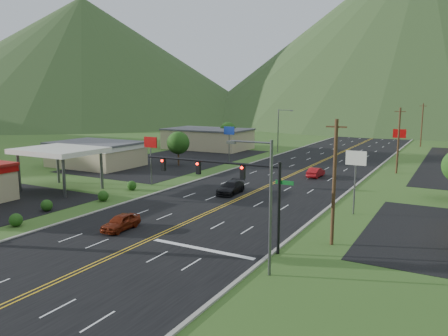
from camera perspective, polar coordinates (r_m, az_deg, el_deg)
The scene contains 23 objects.
ground at distance 29.40m, azimuth -24.75°, elevation -15.06°, with size 500.00×500.00×0.00m, color #294D1B.
road at distance 29.40m, azimuth -24.75°, elevation -15.06°, with size 20.00×460.00×0.04m, color black.
traffic_signal at distance 33.93m, azimuth 0.91°, elevation -1.49°, with size 13.10×0.43×7.00m.
streetlight_east at distance 28.46m, azimuth 5.52°, elevation -3.98°, with size 3.28×0.25×9.00m.
streetlight_west at distance 92.11m, azimuth 7.27°, elevation 5.27°, with size 3.28×0.25×9.00m.
gas_canopy at distance 58.24m, azimuth -20.69°, elevation 2.04°, with size 10.00×8.00×5.30m.
building_west_mid at distance 76.62m, azimuth -16.39°, elevation 1.94°, with size 14.40×10.40×4.10m.
building_west_far at distance 97.78m, azimuth -2.15°, elevation 3.86°, with size 18.40×11.40×4.50m.
pole_sign_west_a at distance 58.41m, azimuth -9.57°, elevation 2.71°, with size 2.00×0.18×6.40m.
pole_sign_west_b at distance 76.78m, azimuth 0.68°, elevation 4.43°, with size 2.00×0.18×6.40m.
pole_sign_east_a at distance 44.90m, azimuth 16.83°, elevation 0.44°, with size 2.00×0.18×6.40m.
pole_sign_east_b at distance 76.29m, azimuth 21.92°, elevation 3.71°, with size 2.00×0.18×6.40m.
tree_west_a at distance 74.07m, azimuth -6.00°, elevation 3.29°, with size 3.84×3.84×5.82m.
tree_west_b at distance 99.63m, azimuth 0.52°, elevation 4.91°, with size 3.84×3.84×5.82m.
utility_pole_a at distance 35.17m, azimuth 14.19°, elevation -1.73°, with size 1.60×0.28×10.00m.
utility_pole_b at distance 71.28m, azimuth 21.82°, elevation 3.42°, with size 1.60×0.28×10.00m.
utility_pole_c at distance 110.99m, azimuth 24.43°, elevation 5.17°, with size 1.60×0.28×10.00m.
utility_pole_d at distance 150.85m, azimuth 25.67°, elevation 6.00°, with size 1.60×0.28×10.00m.
mountain_n at distance 238.48m, azimuth 24.25°, elevation 16.04°, with size 220.00×220.00×85.00m, color #203819.
mountain_nw at distance 237.28m, azimuth -17.77°, elevation 13.41°, with size 190.00×190.00×60.00m, color #203819.
car_red_near at distance 39.84m, azimuth -13.33°, elevation -6.94°, with size 1.66×4.12×1.40m, color maroon.
car_dark_mid at distance 52.80m, azimuth 0.89°, elevation -2.62°, with size 2.05×5.05×1.46m, color black.
car_red_far at distance 64.85m, azimuth 11.89°, elevation -0.59°, with size 1.49×4.26×1.40m, color maroon.
Camera 1 is at (22.06, -15.46, 11.76)m, focal length 35.00 mm.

